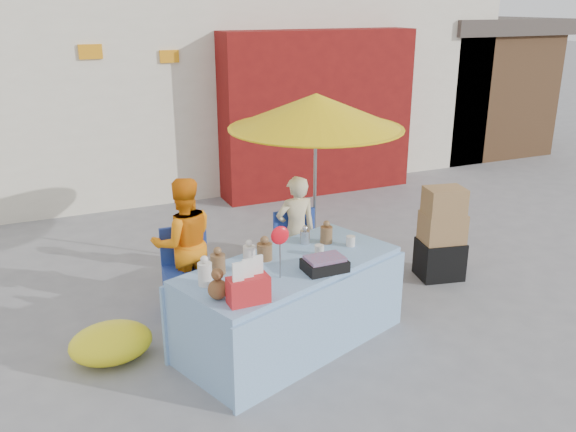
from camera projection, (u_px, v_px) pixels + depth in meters
name	position (u px, v px, depth m)	size (l,w,h in m)	color
ground	(306.00, 335.00, 5.81)	(80.00, 80.00, 0.00)	slate
market_table	(289.00, 303.00, 5.54)	(2.31, 1.63, 1.27)	#8BB4DF
chair_left	(190.00, 287.00, 6.21)	(0.50, 0.49, 0.85)	navy
chair_right	(301.00, 267.00, 6.68)	(0.50, 0.49, 0.85)	navy
vendor_orange	(184.00, 243.00, 6.18)	(0.67, 0.52, 1.38)	orange
vendor_beige	(296.00, 231.00, 6.68)	(0.46, 0.30, 1.25)	beige
umbrella	(316.00, 112.00, 6.50)	(1.90, 1.90, 2.09)	gray
box_stack	(442.00, 237.00, 6.88)	(0.56, 0.49, 1.08)	black
tarp_bundle	(111.00, 343.00, 5.37)	(0.73, 0.58, 0.33)	yellow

